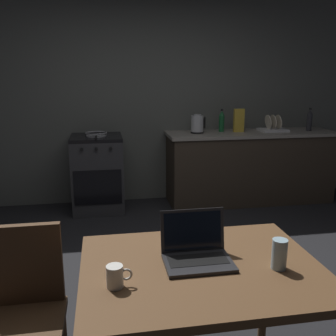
{
  "coord_description": "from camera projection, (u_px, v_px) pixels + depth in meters",
  "views": [
    {
      "loc": [
        -0.52,
        -2.56,
        1.62
      ],
      "look_at": [
        0.06,
        0.79,
        0.78
      ],
      "focal_mm": 40.84,
      "sensor_mm": 36.0,
      "label": 1
    }
  ],
  "objects": [
    {
      "name": "bottle_b",
      "position": [
        222.0,
        121.0,
        4.83
      ],
      "size": [
        0.07,
        0.07,
        0.28
      ],
      "color": "#19592D",
      "rests_on": "kitchen_counter"
    },
    {
      "name": "cereal_box",
      "position": [
        239.0,
        120.0,
        4.8
      ],
      "size": [
        0.13,
        0.05,
        0.29
      ],
      "color": "gold",
      "rests_on": "kitchen_counter"
    },
    {
      "name": "laptop",
      "position": [
        196.0,
        252.0,
        1.82
      ],
      "size": [
        0.32,
        0.26,
        0.23
      ],
      "rotation": [
        0.0,
        0.0,
        -0.07
      ],
      "color": "#232326",
      "rests_on": "dining_table"
    },
    {
      "name": "dish_rack",
      "position": [
        273.0,
        128.0,
        4.88
      ],
      "size": [
        0.34,
        0.26,
        0.21
      ],
      "color": "silver",
      "rests_on": "kitchen_counter"
    },
    {
      "name": "chair",
      "position": [
        22.0,
        306.0,
        1.85
      ],
      "size": [
        0.4,
        0.4,
        0.91
      ],
      "rotation": [
        0.0,
        0.0,
        -0.39
      ],
      "color": "#4C331E",
      "rests_on": "ground_plane"
    },
    {
      "name": "ground_plane",
      "position": [
        178.0,
        292.0,
        2.92
      ],
      "size": [
        12.0,
        12.0,
        0.0
      ],
      "primitive_type": "plane",
      "color": "black"
    },
    {
      "name": "electric_kettle",
      "position": [
        197.0,
        124.0,
        4.7
      ],
      "size": [
        0.18,
        0.16,
        0.23
      ],
      "color": "black",
      "rests_on": "kitchen_counter"
    },
    {
      "name": "kitchen_counter",
      "position": [
        250.0,
        167.0,
        4.95
      ],
      "size": [
        2.16,
        0.64,
        0.91
      ],
      "color": "#382D23",
      "rests_on": "ground_plane"
    },
    {
      "name": "back_wall",
      "position": [
        165.0,
        101.0,
        4.91
      ],
      "size": [
        6.4,
        0.1,
        2.59
      ],
      "primitive_type": "cube",
      "color": "#545752",
      "rests_on": "ground_plane"
    },
    {
      "name": "frying_pan",
      "position": [
        96.0,
        134.0,
        4.49
      ],
      "size": [
        0.26,
        0.43,
        0.05
      ],
      "color": "gray",
      "rests_on": "stove_oven"
    },
    {
      "name": "coffee_mug",
      "position": [
        115.0,
        276.0,
        1.6
      ],
      "size": [
        0.11,
        0.07,
        0.1
      ],
      "color": "silver",
      "rests_on": "dining_table"
    },
    {
      "name": "bottle",
      "position": [
        309.0,
        120.0,
        4.89
      ],
      "size": [
        0.07,
        0.07,
        0.29
      ],
      "color": "#2D2D33",
      "rests_on": "kitchen_counter"
    },
    {
      "name": "dining_table",
      "position": [
        201.0,
        280.0,
        1.81
      ],
      "size": [
        1.12,
        0.86,
        0.75
      ],
      "color": "brown",
      "rests_on": "ground_plane"
    },
    {
      "name": "stove_oven",
      "position": [
        98.0,
        173.0,
        4.63
      ],
      "size": [
        0.6,
        0.62,
        0.91
      ],
      "color": "#2D2D30",
      "rests_on": "ground_plane"
    },
    {
      "name": "drinking_glass",
      "position": [
        279.0,
        254.0,
        1.75
      ],
      "size": [
        0.07,
        0.07,
        0.14
      ],
      "color": "#99B7C6",
      "rests_on": "dining_table"
    }
  ]
}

